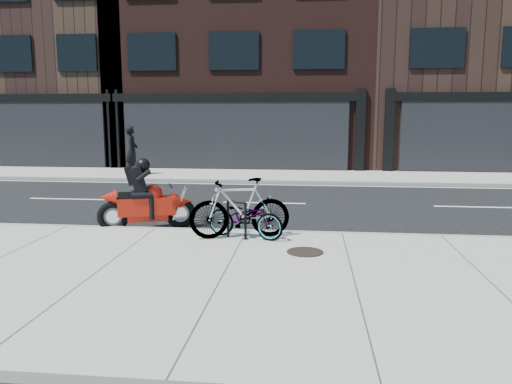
# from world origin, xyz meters

# --- Properties ---
(ground) EXTENTS (120.00, 120.00, 0.00)m
(ground) POSITION_xyz_m (0.00, 0.00, 0.00)
(ground) COLOR black
(ground) RESTS_ON ground
(sidewalk_near) EXTENTS (60.00, 6.00, 0.13)m
(sidewalk_near) POSITION_xyz_m (0.00, -5.00, 0.07)
(sidewalk_near) COLOR gray
(sidewalk_near) RESTS_ON ground
(sidewalk_far) EXTENTS (60.00, 3.50, 0.13)m
(sidewalk_far) POSITION_xyz_m (0.00, 7.75, 0.07)
(sidewalk_far) COLOR gray
(sidewalk_far) RESTS_ON ground
(building_midwest) EXTENTS (10.00, 10.00, 12.00)m
(building_midwest) POSITION_xyz_m (-12.00, 14.50, 6.00)
(building_midwest) COLOR black
(building_midwest) RESTS_ON ground
(building_center) EXTENTS (12.00, 10.00, 14.50)m
(building_center) POSITION_xyz_m (-2.00, 14.50, 7.25)
(building_center) COLOR black
(building_center) RESTS_ON ground
(building_mideast) EXTENTS (12.00, 10.00, 12.50)m
(building_mideast) POSITION_xyz_m (10.00, 14.50, 6.25)
(building_mideast) COLOR black
(building_mideast) RESTS_ON ground
(bike_rack) EXTENTS (0.43, 0.19, 0.75)m
(bike_rack) POSITION_xyz_m (-0.13, -2.60, 0.57)
(bike_rack) COLOR black
(bike_rack) RESTS_ON sidewalk_near
(bicycle_front) EXTENTS (1.70, 1.01, 0.85)m
(bicycle_front) POSITION_xyz_m (0.05, -2.60, 0.55)
(bicycle_front) COLOR gray
(bicycle_front) RESTS_ON sidewalk_near
(bicycle_rear) EXTENTS (2.09, 1.08, 1.21)m
(bicycle_rear) POSITION_xyz_m (-0.06, -2.60, 0.73)
(bicycle_rear) COLOR gray
(bicycle_rear) RESTS_ON sidewalk_near
(motorcycle) EXTENTS (2.09, 1.01, 1.63)m
(motorcycle) POSITION_xyz_m (-2.22, -1.56, 0.66)
(motorcycle) COLOR black
(motorcycle) RESTS_ON ground
(pedestrian) EXTENTS (0.58, 0.78, 1.96)m
(pedestrian) POSITION_xyz_m (-5.75, 6.96, 1.11)
(pedestrian) COLOR black
(pedestrian) RESTS_ON sidewalk_far
(manhole_cover) EXTENTS (0.86, 0.86, 0.02)m
(manhole_cover) POSITION_xyz_m (1.25, -3.52, 0.14)
(manhole_cover) COLOR black
(manhole_cover) RESTS_ON sidewalk_near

